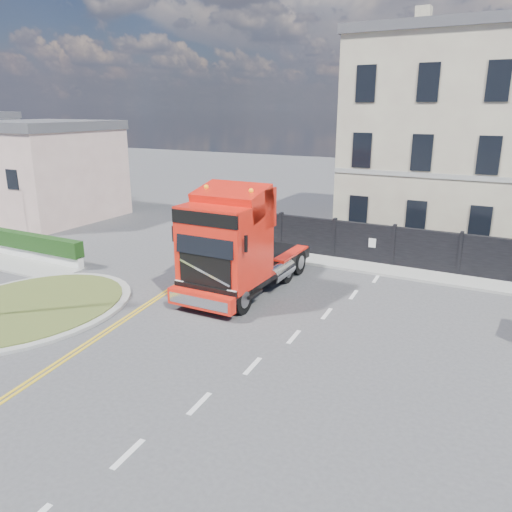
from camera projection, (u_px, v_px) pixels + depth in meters
The scene contains 9 objects.
ground at pixel (226, 316), 18.54m from camera, with size 120.00×120.00×0.00m, color #424244.
traffic_island at pixel (29, 308), 19.14m from camera, with size 6.80×6.80×0.17m.
hedge_wall at pixel (24, 244), 25.46m from camera, with size 8.00×0.55×1.35m.
pavement_side at pixel (6, 263), 24.73m from camera, with size 8.50×1.80×0.10m, color #969691.
seaside_bldg_pink at pixel (45, 175), 34.32m from camera, with size 8.00×8.00×6.00m, color beige.
hoarding_fence at pixel (449, 254), 22.90m from camera, with size 18.80×0.25×2.00m.
georgian_building at pixel (467, 138), 28.12m from camera, with size 12.30×10.30×12.80m.
pavement_far at pixel (431, 277), 22.66m from camera, with size 20.00×1.60×0.12m, color #969691.
truck at pixel (235, 248), 20.12m from camera, with size 2.81×7.43×4.45m.
Camera 1 is at (9.07, -14.57, 7.46)m, focal length 35.00 mm.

